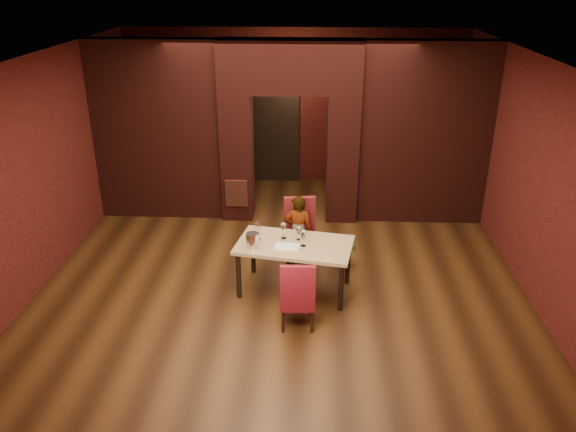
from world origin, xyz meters
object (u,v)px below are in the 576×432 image
at_px(chair_near, 298,292).
at_px(wine_bucket, 252,240).
at_px(water_bottle, 258,230).
at_px(wine_glass_c, 303,239).
at_px(dining_table, 294,267).
at_px(wine_glass_b, 298,234).
at_px(person_seated, 298,232).
at_px(wine_glass_a, 284,231).
at_px(chair_far, 301,234).
at_px(potted_plant, 344,253).

relative_size(chair_near, wine_bucket, 4.48).
xyz_separation_m(chair_near, water_bottle, (-0.60, 0.95, 0.41)).
height_order(wine_glass_c, wine_bucket, wine_glass_c).
relative_size(dining_table, wine_glass_b, 8.65).
height_order(chair_near, wine_glass_b, chair_near).
relative_size(chair_near, wine_glass_b, 5.24).
distance_m(person_seated, wine_bucket, 1.05).
relative_size(person_seated, wine_glass_a, 5.29).
xyz_separation_m(chair_far, wine_bucket, (-0.64, -0.88, 0.32)).
height_order(person_seated, wine_glass_c, person_seated).
relative_size(chair_near, wine_glass_c, 4.22).
relative_size(dining_table, water_bottle, 5.49).
xyz_separation_m(chair_near, wine_glass_a, (-0.23, 1.01, 0.38)).
bearing_deg(wine_bucket, wine_glass_b, 23.69).
bearing_deg(wine_glass_a, chair_far, 68.46).
distance_m(wine_glass_a, wine_bucket, 0.51).
distance_m(chair_near, person_seated, 1.54).
height_order(chair_near, wine_glass_c, wine_glass_c).
height_order(dining_table, wine_glass_b, wine_glass_b).
distance_m(chair_far, chair_near, 1.59).
height_order(chair_near, water_bottle, water_bottle).
xyz_separation_m(wine_glass_c, water_bottle, (-0.65, 0.16, 0.03)).
relative_size(dining_table, person_seated, 1.33).
xyz_separation_m(chair_far, potted_plant, (0.68, 0.05, -0.32)).
bearing_deg(potted_plant, dining_table, -133.71).
bearing_deg(wine_glass_b, chair_far, 88.58).
relative_size(dining_table, chair_far, 1.49).
bearing_deg(wine_glass_b, chair_near, -88.63).
bearing_deg(chair_near, wine_bucket, -49.31).
bearing_deg(wine_glass_b, potted_plant, 43.27).
xyz_separation_m(dining_table, wine_bucket, (-0.57, -0.15, 0.48)).
relative_size(chair_far, wine_glass_a, 4.73).
bearing_deg(wine_bucket, dining_table, 14.51).
xyz_separation_m(wine_glass_a, water_bottle, (-0.36, -0.06, 0.03)).
relative_size(chair_near, potted_plant, 2.25).
distance_m(dining_table, wine_glass_c, 0.51).
relative_size(wine_glass_b, wine_glass_c, 0.81).
bearing_deg(wine_bucket, person_seated, 53.96).
height_order(wine_bucket, potted_plant, wine_bucket).
relative_size(person_seated, wine_glass_b, 6.49).
bearing_deg(person_seated, water_bottle, 53.26).
xyz_separation_m(dining_table, wine_glass_a, (-0.16, 0.16, 0.49)).
relative_size(chair_far, water_bottle, 3.68).
relative_size(wine_glass_b, water_bottle, 0.63).
relative_size(wine_bucket, water_bottle, 0.74).
bearing_deg(chair_far, wine_glass_a, -118.38).
bearing_deg(chair_near, person_seated, -90.11).
distance_m(wine_bucket, potted_plant, 1.74).
distance_m(dining_table, person_seated, 0.72).
height_order(wine_bucket, water_bottle, water_bottle).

